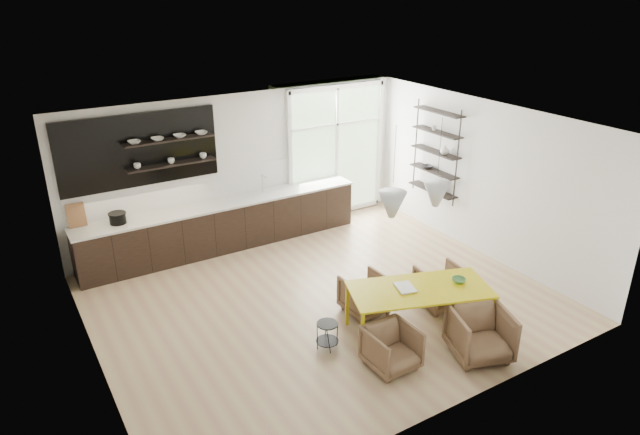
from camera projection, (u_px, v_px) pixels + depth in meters
The scene contains 11 objects.
room at pixel (318, 190), 9.95m from camera, with size 7.02×6.01×2.91m.
kitchen_run at pixel (218, 220), 10.92m from camera, with size 5.54×0.69×2.75m.
right_shelving at pixel (436, 155), 11.26m from camera, with size 0.26×1.22×1.90m.
dining_table at pixel (420, 292), 8.25m from camera, with size 2.22×1.54×0.74m.
armchair_back_left at pixel (365, 294), 8.93m from camera, with size 0.65×0.67×0.61m, color brown.
armchair_back_right at pixel (441, 287), 9.11m from camera, with size 0.69×0.71×0.65m, color brown.
armchair_front_left at pixel (392, 348), 7.64m from camera, with size 0.64×0.65×0.59m, color brown.
armchair_front_right at pixel (480, 334), 7.85m from camera, with size 0.76×0.79×0.72m, color brown.
wire_stool at pixel (327, 332), 8.05m from camera, with size 0.32×0.32×0.41m.
table_book at pixel (397, 289), 8.19m from camera, with size 0.25×0.33×0.03m, color white.
table_bowl at pixel (459, 280), 8.39m from camera, with size 0.20×0.20×0.06m, color #4F8A4E.
Camera 1 is at (-4.25, -6.90, 4.89)m, focal length 32.00 mm.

